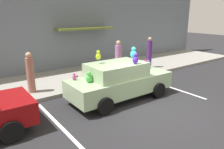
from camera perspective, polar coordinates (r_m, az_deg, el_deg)
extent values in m
plane|color=#262628|center=(8.35, 10.18, -8.65)|extent=(60.00, 60.00, 0.00)
cube|color=gray|center=(12.08, -7.12, -0.36)|extent=(24.00, 4.00, 0.15)
cube|color=slate|center=(13.52, -12.21, 14.59)|extent=(24.00, 0.30, 6.40)
cube|color=olive|center=(13.49, -7.31, 12.04)|extent=(3.60, 1.10, 0.12)
cube|color=silver|center=(10.72, 15.53, -3.36)|extent=(0.12, 3.60, 0.01)
cube|color=silver|center=(7.41, -14.51, -12.25)|extent=(0.12, 3.60, 0.01)
cube|color=#A2C090|center=(8.87, 2.30, -2.45)|extent=(4.40, 1.70, 0.68)
cube|color=#A2C090|center=(8.56, 1.19, 1.21)|extent=(2.29, 1.50, 0.56)
cylinder|color=black|center=(10.42, 5.24, -1.54)|extent=(0.64, 0.22, 0.64)
cylinder|color=black|center=(9.29, 12.20, -4.06)|extent=(0.64, 0.22, 0.64)
cylinder|color=black|center=(8.94, -8.05, -4.64)|extent=(0.64, 0.22, 0.64)
cylinder|color=black|center=(7.59, -1.84, -8.34)|extent=(0.64, 0.22, 0.64)
ellipsoid|color=#3AE1EA|center=(8.35, 5.72, 5.34)|extent=(0.26, 0.21, 0.31)
sphere|color=#3AE1EA|center=(8.32, 5.76, 6.76)|extent=(0.16, 0.16, 0.16)
ellipsoid|color=#5829C8|center=(8.35, 6.21, 3.85)|extent=(0.25, 0.20, 0.29)
sphere|color=#5829C8|center=(8.31, 6.25, 5.21)|extent=(0.16, 0.16, 0.16)
ellipsoid|color=#4CC14E|center=(7.92, -6.12, -1.11)|extent=(0.25, 0.20, 0.29)
sphere|color=#4CC14E|center=(7.86, -6.16, 0.28)|extent=(0.16, 0.16, 0.16)
ellipsoid|color=#C84096|center=(8.31, -9.98, -0.83)|extent=(0.16, 0.13, 0.19)
sphere|color=#C84096|center=(8.27, -10.02, 0.04)|extent=(0.10, 0.10, 0.10)
ellipsoid|color=#5468E6|center=(10.16, 9.53, 2.47)|extent=(0.21, 0.18, 0.25)
sphere|color=#5468E6|center=(10.12, 9.58, 3.43)|extent=(0.14, 0.14, 0.14)
ellipsoid|color=red|center=(10.05, 8.71, 2.42)|extent=(0.23, 0.19, 0.27)
sphere|color=red|center=(10.01, 8.76, 3.47)|extent=(0.15, 0.15, 0.15)
ellipsoid|color=#5D168C|center=(8.49, -2.80, -0.06)|extent=(0.20, 0.16, 0.23)
sphere|color=#5D168C|center=(8.45, -2.82, 0.99)|extent=(0.13, 0.13, 0.13)
ellipsoid|color=#A46024|center=(9.44, 5.22, 1.58)|extent=(0.21, 0.17, 0.25)
sphere|color=#A46024|center=(9.40, 5.24, 2.59)|extent=(0.13, 0.13, 0.13)
ellipsoid|color=#AEB91E|center=(8.15, -5.02, -0.91)|extent=(0.18, 0.14, 0.21)
sphere|color=#AEB91E|center=(8.11, -5.04, 0.06)|extent=(0.11, 0.11, 0.11)
ellipsoid|color=#31B0AA|center=(8.29, -3.24, -0.40)|extent=(0.22, 0.18, 0.25)
sphere|color=#31B0AA|center=(8.24, -3.26, 0.77)|extent=(0.14, 0.14, 0.14)
ellipsoid|color=#C4DD21|center=(8.39, -3.67, 4.79)|extent=(0.22, 0.18, 0.26)
sphere|color=#C4DD21|center=(8.36, -3.69, 5.98)|extent=(0.14, 0.14, 0.14)
cylinder|color=black|center=(8.24, -27.64, -8.23)|extent=(0.64, 0.22, 0.64)
cylinder|color=black|center=(6.68, -25.11, -13.58)|extent=(0.64, 0.22, 0.64)
ellipsoid|color=brown|center=(10.04, -9.52, -2.31)|extent=(0.29, 0.24, 0.36)
sphere|color=brown|center=(9.97, -9.59, -0.89)|extent=(0.21, 0.21, 0.21)
sphere|color=brown|center=(9.92, -9.98, -0.56)|extent=(0.08, 0.08, 0.08)
sphere|color=brown|center=(9.98, -9.24, -0.42)|extent=(0.08, 0.08, 0.08)
cylinder|color=#502573|center=(13.57, 9.85, 5.28)|extent=(0.32, 0.32, 1.67)
sphere|color=tan|center=(13.43, 10.04, 9.26)|extent=(0.23, 0.23, 0.23)
cylinder|color=#9D604F|center=(9.76, -20.80, -0.17)|extent=(0.32, 0.32, 1.51)
sphere|color=tan|center=(9.57, -21.32, 4.86)|extent=(0.23, 0.23, 0.23)
cylinder|color=#AF6EA8|center=(12.17, 1.68, 4.11)|extent=(0.37, 0.37, 1.59)
sphere|color=tan|center=(12.01, 1.72, 8.42)|extent=(0.25, 0.25, 0.25)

